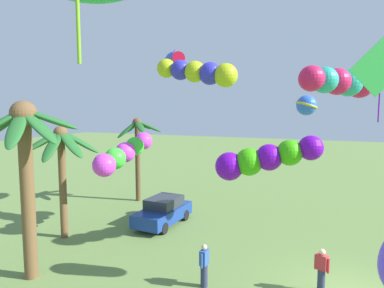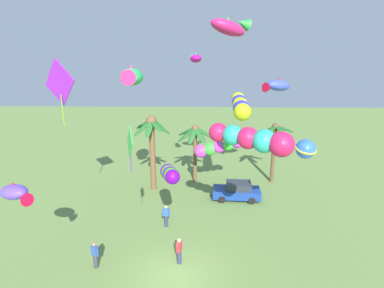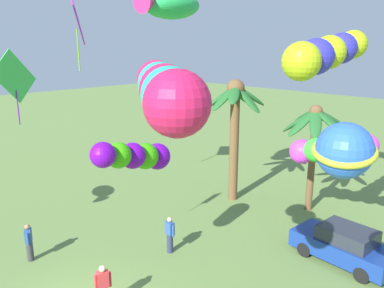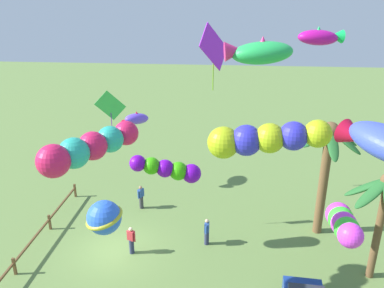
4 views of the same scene
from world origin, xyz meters
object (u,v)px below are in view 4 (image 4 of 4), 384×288
(palm_tree_2, at_px, (327,154))
(kite_tube_4, at_px, (264,139))
(kite_diamond_5, at_px, (110,106))
(spectator_1, at_px, (207,231))
(kite_tube_8, at_px, (343,223))
(spectator_0, at_px, (141,197))
(spectator_2, at_px, (131,240))
(kite_tube_1, at_px, (168,169))
(kite_fish_10, at_px, (383,142))
(kite_fish_0, at_px, (258,52))
(kite_fish_3, at_px, (321,37))
(kite_fish_11, at_px, (136,119))
(kite_tube_7, at_px, (88,148))
(kite_diamond_2, at_px, (214,48))
(kite_ball_9, at_px, (104,217))

(palm_tree_2, relative_size, kite_tube_4, 1.56)
(kite_tube_4, height_order, kite_diamond_5, kite_tube_4)
(spectator_1, distance_m, kite_tube_8, 7.68)
(spectator_0, height_order, spectator_2, same)
(spectator_1, xyz_separation_m, kite_tube_4, (5.11, 2.21, 7.40))
(kite_tube_1, height_order, kite_fish_10, kite_fish_10)
(spectator_0, xyz_separation_m, kite_tube_8, (7.21, 10.30, 3.29))
(kite_tube_4, bearing_deg, kite_tube_8, 110.92)
(spectator_1, xyz_separation_m, kite_tube_1, (0.53, -1.96, 3.93))
(kite_fish_0, relative_size, kite_diamond_5, 1.64)
(kite_fish_3, bearing_deg, kite_tube_4, -35.29)
(kite_fish_10, distance_m, kite_fish_11, 18.75)
(kite_fish_11, bearing_deg, kite_fish_0, 60.82)
(kite_tube_7, distance_m, kite_fish_11, 12.02)
(spectator_2, xyz_separation_m, kite_diamond_2, (-7.58, 3.86, 9.07))
(spectator_1, bearing_deg, spectator_0, -128.11)
(kite_tube_1, bearing_deg, kite_tube_8, 67.79)
(kite_tube_4, height_order, kite_tube_8, kite_tube_4)
(kite_tube_1, distance_m, kite_fish_11, 8.08)
(kite_ball_9, xyz_separation_m, kite_fish_10, (0.09, 7.72, 2.79))
(kite_fish_0, xyz_separation_m, kite_fish_10, (10.70, 2.60, -0.81))
(kite_tube_1, distance_m, kite_diamond_5, 4.53)
(kite_fish_0, bearing_deg, kite_tube_1, -55.32)
(kite_tube_7, bearing_deg, kite_tube_8, 96.62)
(kite_diamond_5, relative_size, kite_fish_10, 0.84)
(kite_tube_7, bearing_deg, spectator_2, 174.37)
(kite_diamond_5, bearing_deg, kite_tube_4, 50.54)
(kite_diamond_2, distance_m, kite_ball_9, 15.13)
(palm_tree_2, distance_m, kite_tube_1, 8.66)
(kite_diamond_5, distance_m, kite_tube_7, 5.95)
(palm_tree_2, distance_m, kite_fish_3, 7.73)
(kite_tube_1, height_order, kite_tube_7, kite_tube_7)
(kite_fish_10, bearing_deg, kite_fish_11, -145.46)
(palm_tree_2, relative_size, spectator_0, 4.23)
(kite_tube_4, distance_m, kite_fish_10, 4.32)
(spectator_0, height_order, kite_diamond_2, kite_diamond_2)
(spectator_1, height_order, kite_tube_7, kite_tube_7)
(kite_fish_11, bearing_deg, kite_fish_10, 34.54)
(kite_diamond_2, relative_size, kite_tube_7, 1.06)
(kite_fish_3, height_order, kite_fish_10, kite_fish_3)
(spectator_1, relative_size, kite_fish_10, 0.58)
(spectator_0, relative_size, kite_tube_8, 0.39)
(kite_fish_0, distance_m, kite_fish_3, 5.02)
(kite_diamond_5, distance_m, kite_fish_10, 13.84)
(kite_tube_1, bearing_deg, kite_fish_3, 77.66)
(kite_diamond_5, bearing_deg, palm_tree_2, 94.31)
(kite_fish_0, xyz_separation_m, kite_tube_4, (7.59, -0.17, -1.96))
(spectator_0, bearing_deg, kite_tube_4, 37.73)
(kite_tube_1, bearing_deg, palm_tree_2, 105.96)
(kite_diamond_2, bearing_deg, kite_diamond_5, -43.38)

